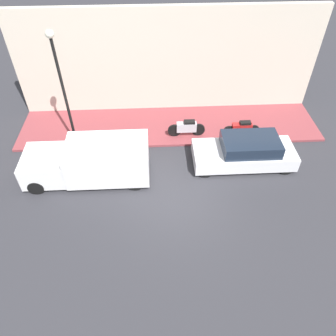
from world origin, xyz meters
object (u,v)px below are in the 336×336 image
object	(u,v)px
parked_car	(245,152)
scooter_silver	(187,128)
streetlamp	(60,78)
delivery_van	(89,161)
motorcycle_red	(242,128)

from	to	relation	value
parked_car	scooter_silver	distance (m)	3.10
parked_car	streetlamp	xyz separation A→B (m)	(1.61, 7.61, 2.89)
delivery_van	scooter_silver	size ratio (longest dim) A/B	2.88
motorcycle_red	streetlamp	world-z (taller)	streetlamp
parked_car	motorcycle_red	distance (m)	1.85
motorcycle_red	delivery_van	bearing A→B (deg)	108.32
scooter_silver	streetlamp	xyz separation A→B (m)	(-0.38, 5.24, 2.97)
streetlamp	motorcycle_red	bearing A→B (deg)	-88.41
scooter_silver	streetlamp	world-z (taller)	streetlamp
parked_car	scooter_silver	world-z (taller)	parked_car
motorcycle_red	scooter_silver	world-z (taller)	scooter_silver
motorcycle_red	scooter_silver	xyz separation A→B (m)	(0.16, 2.64, 0.02)
scooter_silver	motorcycle_red	bearing A→B (deg)	-93.58
scooter_silver	streetlamp	bearing A→B (deg)	94.19
parked_car	streetlamp	world-z (taller)	streetlamp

